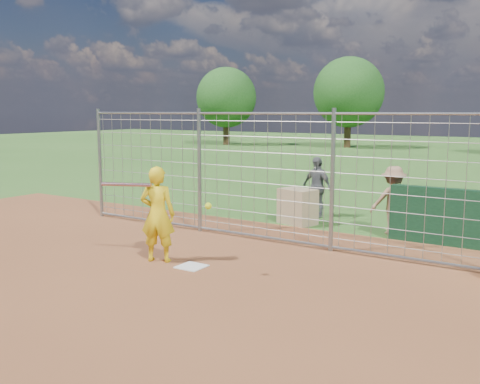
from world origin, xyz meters
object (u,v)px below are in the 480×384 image
Objects in this scene: bystander_c at (393,200)px; equipment_bin at (298,206)px; bystander_b at (317,187)px; batter at (158,214)px.

equipment_bin is (-2.12, -0.16, -0.31)m from bystander_c.
bystander_c is (2.13, -0.85, -0.02)m from bystander_b.
equipment_bin is at bearing -72.47° from bystander_b.
batter is at bearing -81.04° from equipment_bin.
bystander_b is at bearing -55.73° from bystander_c.
equipment_bin is (0.58, 4.06, -0.42)m from batter.
batter reaches higher than equipment_bin.
batter is at bearing -79.11° from bystander_b.
bystander_b is 2.29m from bystander_c.
bystander_b reaches higher than equipment_bin.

